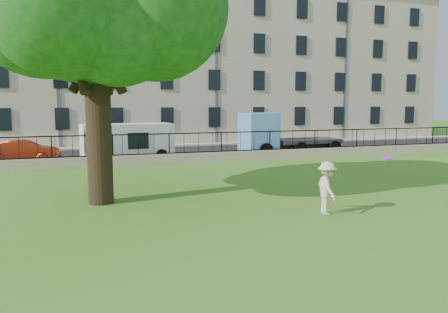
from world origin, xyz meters
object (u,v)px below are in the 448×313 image
object	(u,v)px
red_sedan	(24,151)
blue_truck	(290,133)
man	(327,188)
white_van	(127,142)
frisbee	(387,158)

from	to	relation	value
red_sedan	blue_truck	xyz separation A→B (m)	(16.18, -1.00, 0.73)
man	white_van	world-z (taller)	white_van
frisbee	red_sedan	size ratio (longest dim) A/B	0.07
blue_truck	frisbee	bearing A→B (deg)	-108.54
frisbee	white_van	distance (m)	16.39
frisbee	blue_truck	xyz separation A→B (m)	(4.50, 15.24, -0.41)
white_van	blue_truck	bearing A→B (deg)	-6.63
man	blue_truck	world-z (taller)	blue_truck
man	white_van	size ratio (longest dim) A/B	0.32
man	blue_truck	bearing A→B (deg)	-13.29
frisbee	white_van	size ratio (longest dim) A/B	0.05
red_sedan	blue_truck	bearing A→B (deg)	-85.98
white_van	frisbee	bearing A→B (deg)	-75.14
man	red_sedan	distance (m)	18.50
frisbee	blue_truck	bearing A→B (deg)	73.56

